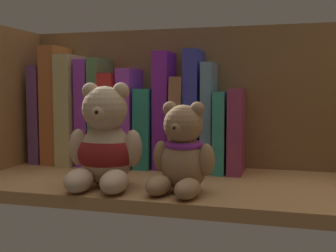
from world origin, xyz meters
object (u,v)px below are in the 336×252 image
object	(u,v)px
book_4	(104,112)
teddy_bear_smaller	(182,154)
book_3	(91,112)
teddy_bear_larger	(105,146)
book_5	(118,120)
book_9	(181,123)
book_2	(77,110)
book_12	(223,131)
book_1	(60,105)
book_11	(210,117)
book_10	(196,110)
book_7	(149,128)
book_8	(166,110)
book_13	(238,130)
book_6	(133,118)
book_0	(46,114)

from	to	relation	value
book_4	teddy_bear_smaller	xyz separation A→B (cm)	(21.59, -20.00, -5.02)
book_3	book_4	xyz separation A→B (cm)	(2.88, 0.00, 0.13)
book_4	teddy_bear_larger	xyz separation A→B (cm)	(8.87, -19.62, -4.35)
book_5	book_9	world-z (taller)	book_5
book_2	book_5	bearing A→B (deg)	0.00
teddy_bear_larger	teddy_bear_smaller	xyz separation A→B (cm)	(12.72, -0.37, -0.68)
book_12	teddy_bear_smaller	distance (cm)	20.35
book_1	teddy_bear_smaller	distance (cm)	38.10
book_3	book_11	xyz separation A→B (cm)	(25.29, 0.00, -0.49)
book_2	teddy_bear_larger	world-z (taller)	book_2
book_5	teddy_bear_smaller	world-z (taller)	book_5
book_3	book_11	distance (cm)	25.29
book_2	book_12	xyz separation A→B (cm)	(31.28, 0.00, -3.69)
book_2	book_9	world-z (taller)	book_2
book_3	teddy_bear_smaller	world-z (taller)	book_3
book_5	book_10	world-z (taller)	book_10
book_2	book_5	world-z (taller)	book_2
book_1	book_3	world-z (taller)	book_1
book_1	book_9	xyz separation A→B (cm)	(26.75, 0.00, -3.26)
book_7	teddy_bear_larger	size ratio (longest dim) A/B	0.94
book_8	book_11	world-z (taller)	book_8
book_1	teddy_bear_larger	xyz separation A→B (cm)	(19.08, -19.62, -5.68)
book_11	teddy_bear_smaller	size ratio (longest dim) A/B	1.50
book_12	book_9	bearing A→B (deg)	180.00
book_3	book_13	bearing A→B (deg)	0.00
book_3	book_6	bearing A→B (deg)	0.00
book_10	teddy_bear_larger	size ratio (longest dim) A/B	1.39
book_0	book_6	size ratio (longest dim) A/B	1.04
book_2	book_12	size ratio (longest dim) A/B	1.49
teddy_bear_larger	book_9	bearing A→B (deg)	68.67
book_4	book_0	bearing A→B (deg)	180.00
book_0	teddy_bear_smaller	world-z (taller)	book_0
book_1	book_6	distance (cm)	16.71
book_0	book_10	world-z (taller)	book_10
book_6	book_13	distance (cm)	21.53
book_6	book_13	world-z (taller)	book_6
book_4	book_13	bearing A→B (deg)	0.00
book_6	book_1	bearing A→B (deg)	180.00
book_4	teddy_bear_smaller	distance (cm)	29.86
book_1	teddy_bear_smaller	world-z (taller)	book_1
teddy_bear_larger	book_11	bearing A→B (deg)	55.41
book_2	book_10	bearing A→B (deg)	0.00
book_0	teddy_bear_smaller	xyz separation A→B (cm)	(35.23, -20.00, -4.39)
book_4	book_11	bearing A→B (deg)	0.00
book_10	teddy_bear_smaller	world-z (taller)	book_10
book_7	book_11	distance (cm)	12.81
book_7	book_11	world-z (taller)	book_11
book_4	book_8	world-z (taller)	book_8
book_6	book_9	size ratio (longest dim) A/B	1.10
book_12	teddy_bear_larger	size ratio (longest dim) A/B	0.91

